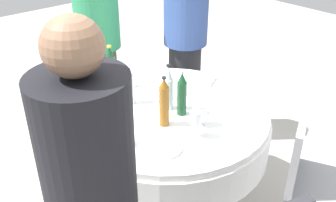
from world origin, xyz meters
TOP-DOWN VIEW (x-y plane):
  - ground_plane at (0.00, 0.00)m, footprint 10.00×10.00m
  - dining_table at (0.00, 0.00)m, footprint 1.24×1.24m
  - bottle_clear_west at (-0.01, 0.01)m, footprint 0.06×0.06m
  - bottle_amber_inner at (0.11, -0.12)m, footprint 0.06×0.06m
  - bottle_dark_green_outer at (0.08, 0.03)m, footprint 0.06×0.06m
  - bottle_dark_green_east at (-0.48, -0.08)m, footprint 0.06×0.06m
  - bottle_clear_front at (-0.22, -0.12)m, footprint 0.06×0.06m
  - wine_glass_east at (0.09, -0.44)m, footprint 0.06×0.06m
  - wine_glass_front at (0.30, -0.07)m, footprint 0.06×0.06m
  - wine_glass_north at (0.24, 0.03)m, footprint 0.07×0.07m
  - plate_right at (-0.08, -0.33)m, footprint 0.20×0.20m
  - plate_mid at (-0.16, 0.16)m, footprint 0.22×0.22m
  - plate_south at (0.27, -0.27)m, footprint 0.21×0.21m
  - spoon_inner at (0.38, 0.28)m, footprint 0.15×0.12m
  - folded_napkin at (-0.13, 0.44)m, footprint 0.20×0.20m
  - person_west at (-0.57, 0.68)m, footprint 0.34×0.34m
  - person_outer at (-0.99, 0.15)m, footprint 0.34×0.34m
  - chair_near at (0.78, 0.38)m, footprint 0.53×0.53m

SIDE VIEW (x-z plane):
  - ground_plane at x=0.00m, z-range 0.00..0.00m
  - chair_near at x=0.78m, z-range 0.08..0.95m
  - dining_table at x=0.00m, z-range 0.22..0.96m
  - spoon_inner at x=0.38m, z-range 0.74..0.74m
  - plate_mid at x=-0.16m, z-range 0.74..0.76m
  - plate_south at x=0.27m, z-range 0.74..0.76m
  - plate_right at x=-0.08m, z-range 0.73..0.77m
  - folded_napkin at x=-0.13m, z-range 0.74..0.76m
  - person_west at x=-0.57m, z-range 0.03..1.59m
  - person_outer at x=-0.99m, z-range 0.04..1.63m
  - wine_glass_north at x=0.24m, z-range 0.77..0.91m
  - wine_glass_front at x=0.30m, z-range 0.77..0.93m
  - wine_glass_east at x=0.09m, z-range 0.77..0.93m
  - bottle_clear_front at x=-0.22m, z-range 0.73..0.98m
  - bottle_dark_green_outer at x=0.08m, z-range 0.73..1.01m
  - bottle_clear_west at x=-0.01m, z-range 0.73..1.02m
  - bottle_dark_green_east at x=-0.48m, z-range 0.73..1.02m
  - bottle_amber_inner at x=0.11m, z-range 0.73..1.03m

